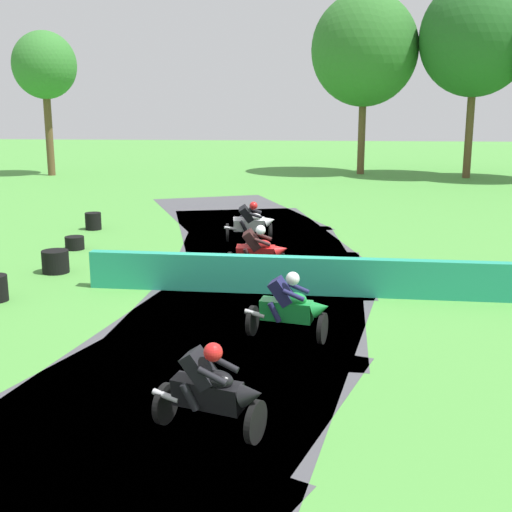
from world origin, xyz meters
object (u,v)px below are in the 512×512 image
Objects in this scene: motorcycle_trailing_red at (259,251)px; tire_stack_extra_b at (93,221)px; motorcycle_lead_black at (212,391)px; tire_stack_extra_a at (75,243)px; motorcycle_chase_green at (290,308)px; motorcycle_fourth_white at (251,222)px; tire_stack_far at (55,262)px.

motorcycle_trailing_red is 8.66m from tire_stack_extra_b.
motorcycle_lead_black is 12.82m from tire_stack_extra_a.
tire_stack_extra_a is 3.24m from tire_stack_extra_b.
motorcycle_chase_green is 9.24m from motorcycle_fourth_white.
motorcycle_lead_black is at bearing -103.81° from motorcycle_chase_green.
motorcycle_trailing_red is at bearing -24.55° from tire_stack_extra_a.
tire_stack_extra_a is at bearing -163.52° from motorcycle_fourth_white.
motorcycle_lead_black reaches higher than tire_stack_far.
motorcycle_trailing_red is at bearing 1.39° from tire_stack_far.
motorcycle_chase_green reaches higher than tire_stack_far.
motorcycle_chase_green is at bearing -78.66° from motorcycle_trailing_red.
tire_stack_extra_a is at bearing 155.45° from motorcycle_trailing_red.
motorcycle_lead_black is 15.91m from tire_stack_extra_b.
motorcycle_chase_green is at bearing 76.19° from motorcycle_lead_black.
tire_stack_far is (-5.42, -0.13, -0.35)m from motorcycle_trailing_red.
motorcycle_chase_green is at bearing -80.44° from motorcycle_fourth_white.
motorcycle_trailing_red is 1.00× the size of motorcycle_fourth_white.
motorcycle_chase_green is 10.20m from tire_stack_extra_a.
motorcycle_trailing_red is 2.81× the size of tire_stack_extra_b.
motorcycle_trailing_red is at bearing 90.19° from motorcycle_lead_black.
motorcycle_chase_green is 1.01× the size of motorcycle_trailing_red.
tire_stack_extra_a is (-6.86, 7.53, -0.46)m from motorcycle_chase_green.
tire_stack_extra_b is at bearing 97.81° from tire_stack_extra_a.
motorcycle_lead_black reaches higher than tire_stack_extra_a.
motorcycle_lead_black is 2.81× the size of tire_stack_extra_b.
tire_stack_extra_b is (-0.44, 3.21, 0.10)m from tire_stack_extra_a.
tire_stack_extra_a is at bearing -82.19° from tire_stack_extra_b.
motorcycle_fourth_white reaches higher than tire_stack_extra_a.
motorcycle_chase_green reaches higher than tire_stack_extra_a.
motorcycle_trailing_red is at bearing -43.00° from tire_stack_extra_b.
tire_stack_far is (-5.45, 8.55, -0.36)m from motorcycle_lead_black.
motorcycle_lead_black reaches higher than motorcycle_trailing_red.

